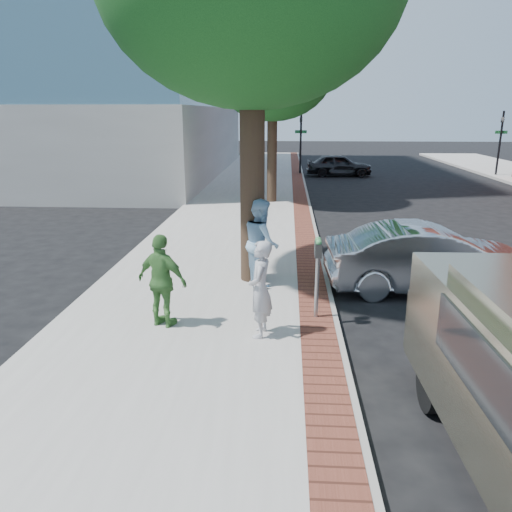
# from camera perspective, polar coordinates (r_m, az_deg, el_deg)

# --- Properties ---
(ground) EXTENTS (120.00, 120.00, 0.00)m
(ground) POSITION_cam_1_polar(r_m,az_deg,el_deg) (9.38, 2.48, -7.25)
(ground) COLOR black
(ground) RESTS_ON ground
(sidewalk) EXTENTS (5.00, 60.00, 0.15)m
(sidewalk) POSITION_cam_1_polar(r_m,az_deg,el_deg) (17.09, -2.00, 3.79)
(sidewalk) COLOR #9E9991
(sidewalk) RESTS_ON ground
(brick_strip) EXTENTS (0.60, 60.00, 0.01)m
(brick_strip) POSITION_cam_1_polar(r_m,az_deg,el_deg) (17.00, 5.41, 3.94)
(brick_strip) COLOR brown
(brick_strip) RESTS_ON sidewalk
(curb) EXTENTS (0.10, 60.00, 0.15)m
(curb) POSITION_cam_1_polar(r_m,az_deg,el_deg) (17.03, 6.58, 3.66)
(curb) COLOR gray
(curb) RESTS_ON ground
(office_base) EXTENTS (18.20, 22.20, 4.00)m
(office_base) POSITION_cam_1_polar(r_m,az_deg,el_deg) (33.36, -20.10, 12.22)
(office_base) COLOR gray
(office_base) RESTS_ON ground
(signal_near) EXTENTS (0.70, 0.15, 3.80)m
(signal_near) POSITION_cam_1_polar(r_m,az_deg,el_deg) (30.66, 5.14, 13.31)
(signal_near) COLOR black
(signal_near) RESTS_ON ground
(signal_far) EXTENTS (0.70, 0.15, 3.80)m
(signal_far) POSITION_cam_1_polar(r_m,az_deg,el_deg) (33.05, 26.15, 11.98)
(signal_far) COLOR black
(signal_far) RESTS_ON ground
(tree_far) EXTENTS (4.80, 4.80, 7.14)m
(tree_far) POSITION_cam_1_polar(r_m,az_deg,el_deg) (20.68, 1.93, 20.49)
(tree_far) COLOR black
(tree_far) RESTS_ON sidewalk
(parking_meter) EXTENTS (0.12, 0.32, 1.47)m
(parking_meter) POSITION_cam_1_polar(r_m,az_deg,el_deg) (8.81, 7.07, -0.59)
(parking_meter) COLOR gray
(parking_meter) RESTS_ON sidewalk
(person_gray) EXTENTS (0.44, 0.62, 1.61)m
(person_gray) POSITION_cam_1_polar(r_m,az_deg,el_deg) (8.10, 0.48, -3.81)
(person_gray) COLOR #A4A4A9
(person_gray) RESTS_ON sidewalk
(person_officer) EXTENTS (0.89, 1.03, 1.84)m
(person_officer) POSITION_cam_1_polar(r_m,az_deg,el_deg) (10.58, 0.61, 1.62)
(person_officer) COLOR #87B1D1
(person_officer) RESTS_ON sidewalk
(person_green) EXTENTS (1.03, 0.72, 1.62)m
(person_green) POSITION_cam_1_polar(r_m,az_deg,el_deg) (8.62, -10.66, -2.82)
(person_green) COLOR #447D38
(person_green) RESTS_ON sidewalk
(sedan_silver) EXTENTS (4.41, 1.71, 1.43)m
(sedan_silver) POSITION_cam_1_polar(r_m,az_deg,el_deg) (11.23, 19.28, -0.32)
(sedan_silver) COLOR silver
(sedan_silver) RESTS_ON ground
(bg_car) EXTENTS (3.91, 1.64, 1.32)m
(bg_car) POSITION_cam_1_polar(r_m,az_deg,el_deg) (30.83, 9.48, 10.21)
(bg_car) COLOR black
(bg_car) RESTS_ON ground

